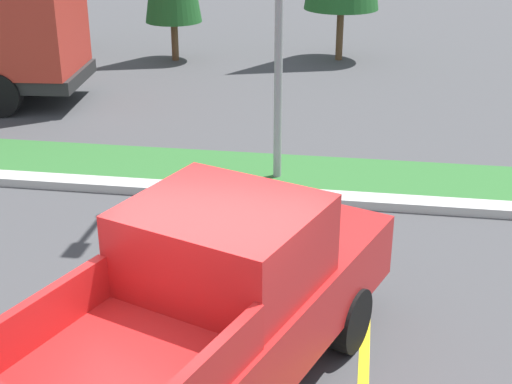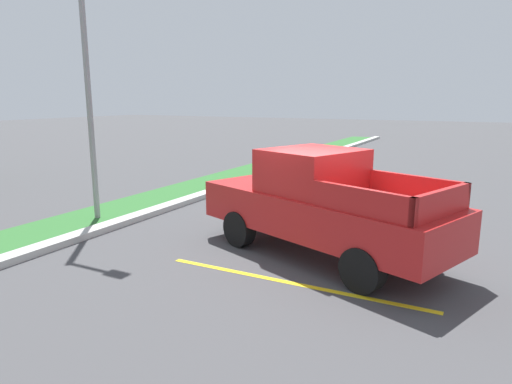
% 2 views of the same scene
% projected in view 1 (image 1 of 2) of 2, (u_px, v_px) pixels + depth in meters
% --- Properties ---
extents(parking_line_near, '(0.12, 4.80, 0.01)m').
position_uv_depth(parking_line_near, '(69.00, 384.00, 7.84)').
color(parking_line_near, yellow).
rests_on(parking_line_near, ground).
extents(curb_strip, '(56.00, 0.40, 0.15)m').
position_uv_depth(curb_strip, '(276.00, 195.00, 12.26)').
color(curb_strip, '#B2B2AD').
rests_on(curb_strip, ground).
extents(grass_median, '(56.00, 1.80, 0.06)m').
position_uv_depth(grass_median, '(284.00, 173.00, 13.27)').
color(grass_median, '#2D662D').
rests_on(grass_median, ground).
extents(pickup_truck_main, '(3.63, 5.55, 2.10)m').
position_uv_depth(pickup_truck_main, '(212.00, 312.00, 7.25)').
color(pickup_truck_main, black).
rests_on(pickup_truck_main, ground).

